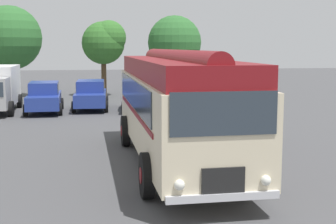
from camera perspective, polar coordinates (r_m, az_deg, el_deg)
The scene contains 9 objects.
ground_plane at distance 13.84m, azimuth 2.90°, elevation -7.01°, with size 120.00×120.00×0.00m, color #474749.
vintage_bus at distance 14.14m, azimuth 0.97°, elevation 1.14°, with size 3.02×10.17×3.49m.
car_near_left at distance 26.37m, azimuth -14.85°, elevation 1.78°, with size 2.08×4.26×1.66m.
car_mid_left at distance 27.06m, azimuth -9.39°, elevation 2.09°, with size 2.08×4.26×1.66m.
car_mid_right at distance 26.51m, azimuth -3.49°, elevation 2.06°, with size 2.24×4.33×1.66m.
car_far_right at distance 27.08m, azimuth 2.76°, elevation 2.19°, with size 2.12×4.28×1.66m.
tree_left_of_centre at distance 34.97m, azimuth -18.97°, elevation 8.61°, with size 4.50×4.50×6.43m.
tree_centre at distance 34.17m, azimuth -7.67°, elevation 8.53°, with size 3.17×3.07×5.44m.
tree_right_of_centre at distance 35.29m, azimuth 0.59°, elevation 8.60°, with size 4.00×4.00×5.88m.
Camera 1 is at (-2.81, -13.07, 3.58)m, focal length 50.00 mm.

